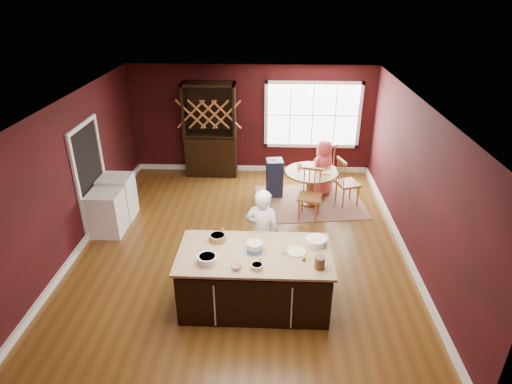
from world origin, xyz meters
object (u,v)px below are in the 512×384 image
(layer_cake, at_px, (254,247))
(dining_table, at_px, (311,180))
(baker, at_px, (263,233))
(chair_south, at_px, (310,195))
(dryer, at_px, (118,197))
(chair_east, at_px, (348,181))
(chair_north, at_px, (322,165))
(washer, at_px, (107,213))
(high_chair, at_px, (274,177))
(seated_woman, at_px, (323,168))
(kitchen_island, at_px, (255,279))
(hutch, at_px, (211,130))
(toddler, at_px, (277,162))

(layer_cake, bearing_deg, dining_table, 71.84)
(baker, height_order, chair_south, baker)
(dining_table, relative_size, dryer, 1.26)
(layer_cake, distance_m, chair_east, 3.82)
(chair_south, height_order, dryer, chair_south)
(chair_north, distance_m, dryer, 4.67)
(chair_north, relative_size, washer, 1.26)
(layer_cake, relative_size, chair_north, 0.30)
(chair_east, bearing_deg, chair_south, 109.13)
(chair_north, xyz_separation_m, dryer, (-4.36, -1.67, -0.09))
(dining_table, relative_size, high_chair, 1.27)
(chair_north, relative_size, seated_woman, 0.84)
(kitchen_island, height_order, high_chair, kitchen_island)
(washer, bearing_deg, hutch, 60.82)
(kitchen_island, height_order, chair_east, chair_east)
(dining_table, distance_m, chair_north, 0.92)
(baker, relative_size, toddler, 6.07)
(kitchen_island, height_order, toddler, toddler)
(layer_cake, relative_size, washer, 0.38)
(layer_cake, xyz_separation_m, chair_north, (1.42, 4.18, -0.44))
(kitchen_island, bearing_deg, hutch, 105.04)
(layer_cake, relative_size, chair_south, 0.31)
(high_chair, bearing_deg, seated_woman, -0.54)
(layer_cake, height_order, toddler, layer_cake)
(layer_cake, height_order, chair_south, chair_south)
(dining_table, height_order, chair_east, chair_east)
(dryer, bearing_deg, baker, -30.85)
(layer_cake, bearing_deg, high_chair, 85.48)
(baker, xyz_separation_m, washer, (-3.04, 1.18, -0.35))
(dining_table, bearing_deg, kitchen_island, -107.79)
(chair_east, xyz_separation_m, dryer, (-4.83, -0.78, -0.09))
(high_chair, relative_size, hutch, 0.39)
(high_chair, xyz_separation_m, toddler, (0.05, 0.02, 0.36))
(dryer, bearing_deg, washer, -90.00)
(toddler, height_order, washer, toddler)
(dining_table, xyz_separation_m, chair_south, (-0.08, -0.72, 0.00))
(kitchen_island, relative_size, hutch, 0.97)
(chair_south, bearing_deg, dryer, -164.68)
(seated_woman, height_order, toddler, seated_woman)
(dining_table, height_order, toddler, toddler)
(chair_north, xyz_separation_m, toddler, (-1.08, -0.50, 0.26))
(chair_north, bearing_deg, toddler, -8.55)
(hutch, height_order, washer, hutch)
(washer, height_order, dryer, dryer)
(hutch, bearing_deg, chair_north, -12.95)
(kitchen_island, height_order, chair_north, chair_north)
(kitchen_island, relative_size, baker, 1.42)
(dryer, bearing_deg, layer_cake, -40.44)
(kitchen_island, xyz_separation_m, washer, (-2.95, 1.92, -0.00))
(washer, bearing_deg, toddler, 28.88)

